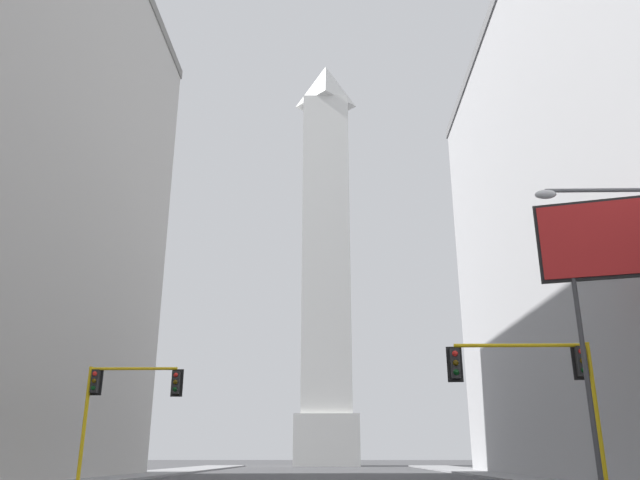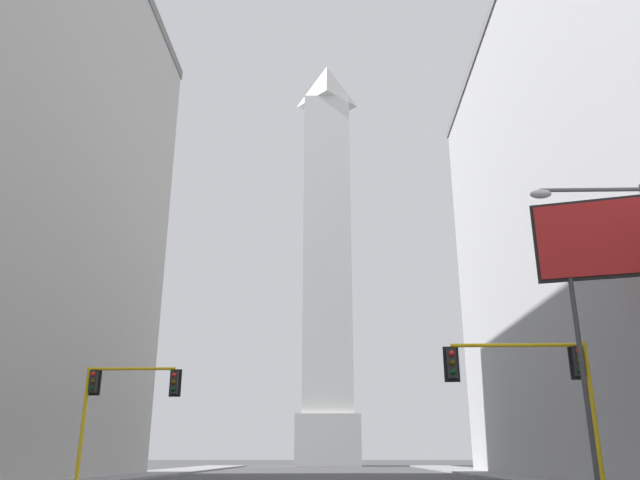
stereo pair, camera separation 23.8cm
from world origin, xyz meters
The scene contains 4 objects.
obelisk centered at (0.00, 89.17, 30.30)m, with size 8.85×8.85×63.78m.
traffic_light_mid_left centered at (-9.43, 29.66, 4.21)m, with size 4.76×0.50×5.53m.
traffic_light_mid_right centered at (8.64, 22.40, 4.14)m, with size 5.44×0.52×5.41m.
billboard_sign centered at (12.20, 20.85, 8.75)m, with size 6.79×2.00×10.65m.
Camera 1 is at (0.95, -1.12, 1.41)m, focal length 35.00 mm.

